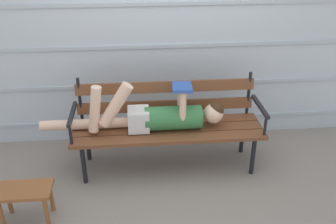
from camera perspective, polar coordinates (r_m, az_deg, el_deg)
The scene contains 5 objects.
ground_plane at distance 3.76m, azimuth 0.25°, elevation -9.67°, with size 12.00×12.00×0.00m, color gray.
house_siding at distance 3.94m, azimuth -0.86°, elevation 13.01°, with size 4.66×0.08×2.58m.
park_bench at distance 3.71m, azimuth -0.10°, elevation -1.32°, with size 1.84×0.52×0.90m.
reclining_person at distance 3.59m, azimuth -1.77°, elevation -0.52°, with size 1.75×0.26×0.53m.
footstool at distance 3.35m, azimuth -20.74°, elevation -11.63°, with size 0.44×0.25×0.32m.
Camera 1 is at (-0.28, -2.99, 2.27)m, focal length 40.50 mm.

